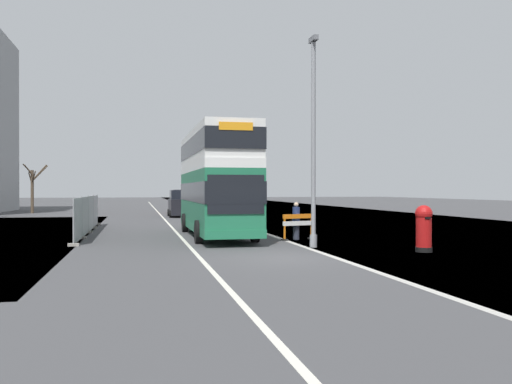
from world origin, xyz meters
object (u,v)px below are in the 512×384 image
roadworks_barrier (298,224)px  lamppost_foreground (313,148)px  double_decker_bus (216,181)px  car_oncoming_near (180,204)px  car_receding_mid (183,202)px  pedestrian_at_kerb (296,221)px  red_pillar_postbox (424,226)px

roadworks_barrier → lamppost_foreground: bearing=-95.6°
double_decker_bus → car_oncoming_near: size_ratio=2.65×
roadworks_barrier → car_receding_mid: size_ratio=0.37×
pedestrian_at_kerb → red_pillar_postbox: bearing=-60.8°
car_oncoming_near → car_receding_mid: size_ratio=0.95×
double_decker_bus → lamppost_foreground: (3.09, -5.96, 1.22)m
lamppost_foreground → pedestrian_at_kerb: (0.28, 3.37, -3.11)m
red_pillar_postbox → roadworks_barrier: 6.39m
roadworks_barrier → double_decker_bus: bearing=140.5°
double_decker_bus → pedestrian_at_kerb: (3.37, -2.59, -1.88)m
lamppost_foreground → car_receding_mid: bearing=94.2°
roadworks_barrier → car_oncoming_near: size_ratio=0.39×
car_receding_mid → double_decker_bus: bearing=-91.3°
roadworks_barrier → car_receding_mid: bearing=95.2°
double_decker_bus → pedestrian_at_kerb: size_ratio=6.51×
car_receding_mid → pedestrian_at_kerb: (2.73, -30.20, -0.20)m
red_pillar_postbox → roadworks_barrier: (-3.19, 5.54, -0.20)m
car_oncoming_near → roadworks_barrier: bearing=-80.7°
double_decker_bus → pedestrian_at_kerb: double_decker_bus is taller
pedestrian_at_kerb → lamppost_foreground: bearing=-94.8°
red_pillar_postbox → roadworks_barrier: bearing=119.9°
car_oncoming_near → pedestrian_at_kerb: bearing=-80.7°
lamppost_foreground → roadworks_barrier: (0.31, 3.15, -3.22)m
red_pillar_postbox → double_decker_bus: bearing=128.3°
lamppost_foreground → pedestrian_at_kerb: 4.59m
pedestrian_at_kerb → double_decker_bus: bearing=142.5°
car_oncoming_near → car_receding_mid: bearing=83.6°
lamppost_foreground → red_pillar_postbox: 5.20m
double_decker_bus → red_pillar_postbox: (6.59, -8.34, -1.80)m
lamppost_foreground → red_pillar_postbox: size_ratio=4.85×
red_pillar_postbox → pedestrian_at_kerb: (-3.22, 5.75, -0.08)m
car_receding_mid → roadworks_barrier: bearing=-84.8°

